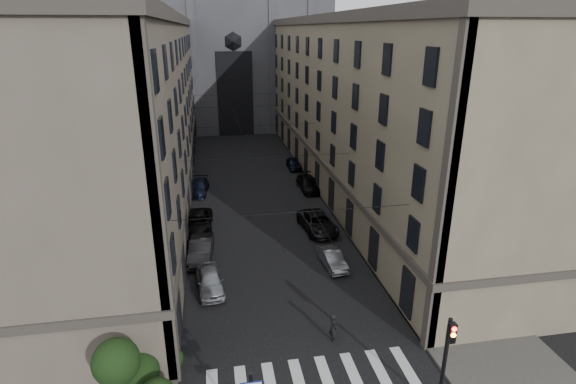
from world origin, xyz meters
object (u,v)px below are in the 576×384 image
car_left_near (210,280)px  car_right_midnear (318,223)px  car_left_far (199,187)px  pedestrian (333,327)px  car_left_midnear (201,249)px  car_right_midfar (309,184)px  traffic_light_right (447,355)px  car_right_far (294,164)px  car_left_midfar (197,222)px  gothic_tower (229,27)px  car_right_near (332,259)px

car_left_near → car_right_midnear: bearing=35.6°
car_left_far → pedestrian: bearing=-66.8°
car_left_midnear → car_right_midfar: car_left_midnear is taller
car_right_midnear → pedestrian: bearing=-105.9°
traffic_light_right → car_left_far: size_ratio=1.06×
car_left_midnear → car_right_far: car_left_midnear is taller
car_left_far → car_right_far: 14.27m
car_left_midfar → pedestrian: bearing=-62.8°
car_left_midnear → car_left_far: size_ratio=1.02×
traffic_light_right → car_left_midfar: bearing=117.0°
car_right_midnear → pedestrian: (-2.74, -15.23, 0.12)m
car_right_midfar → car_left_midnear: bearing=-131.9°
car_left_near → car_left_midnear: size_ratio=0.89×
car_left_midfar → car_left_midnear: bearing=-84.3°
gothic_tower → pedestrian: gothic_tower is taller
car_right_near → car_left_far: bearing=113.7°
car_right_far → pedestrian: bearing=-96.3°
gothic_tower → pedestrian: 69.22m
car_left_midfar → car_left_near: bearing=-82.5°
traffic_light_right → car_right_midfar: (0.60, 32.05, -2.53)m
gothic_tower → car_left_midfar: bearing=-97.1°
car_left_midnear → car_left_far: (-0.36, 15.66, -0.11)m
car_right_midnear → car_right_far: 19.39m
pedestrian → car_right_near: bearing=-27.9°
traffic_light_right → car_right_near: bearing=95.5°
car_right_near → car_left_midnear: bearing=157.9°
pedestrian → car_right_midfar: bearing=-22.2°
car_left_midnear → car_right_midfar: bearing=55.8°
car_left_midfar → car_right_far: 21.24m
gothic_tower → car_right_far: (6.06, -32.54, -17.09)m
car_left_near → pedestrian: 9.83m
gothic_tower → car_left_near: 62.88m
car_left_midfar → car_right_near: 13.52m
car_left_midnear → car_right_far: bearing=68.1°
pedestrian → car_left_midfar: bearing=12.3°
car_right_midfar → pedestrian: bearing=-101.6°
traffic_light_right → car_left_midfar: (-11.80, 23.15, -2.49)m
car_left_midnear → car_left_far: car_left_midnear is taller
car_right_near → car_right_midnear: size_ratio=0.69×
traffic_light_right → car_left_midfar: 26.10m
car_left_midnear → pedestrian: bearing=-50.8°
car_left_near → car_left_far: 20.48m
car_left_midfar → car_right_far: (12.26, 17.35, -0.09)m
gothic_tower → car_right_near: 61.14m
pedestrian → car_right_far: bearing=-19.7°
gothic_tower → traffic_light_right: (5.60, -73.04, -14.51)m
car_left_midfar → car_left_far: (0.00, 10.04, -0.09)m
car_left_midnear → pedestrian: pedestrian is taller
car_left_far → car_right_midnear: car_right_midnear is taller
car_left_midnear → car_right_midnear: (10.48, 3.63, -0.03)m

